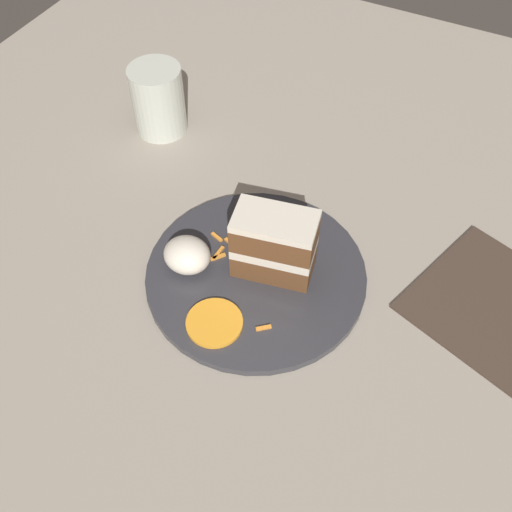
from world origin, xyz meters
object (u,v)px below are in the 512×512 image
(cake_slice, at_px, (274,244))
(cream_dollop, at_px, (187,255))
(orange_garnish, at_px, (214,323))
(plate, at_px, (256,275))
(drinking_glass, at_px, (159,104))

(cake_slice, distance_m, cream_dollop, 0.10)
(orange_garnish, bearing_deg, cream_dollop, -40.20)
(plate, relative_size, cake_slice, 2.60)
(orange_garnish, relative_size, drinking_glass, 0.64)
(plate, height_order, orange_garnish, orange_garnish)
(orange_garnish, height_order, drinking_glass, drinking_glass)
(orange_garnish, bearing_deg, plate, -95.47)
(cake_slice, xyz_separation_m, cream_dollop, (0.09, 0.04, -0.02))
(plate, height_order, drinking_glass, drinking_glass)
(plate, height_order, cream_dollop, cream_dollop)
(cream_dollop, height_order, orange_garnish, cream_dollop)
(drinking_glass, bearing_deg, cake_slice, 147.78)
(drinking_glass, bearing_deg, cream_dollop, 129.52)
(plate, distance_m, cake_slice, 0.05)
(drinking_glass, bearing_deg, orange_garnish, 132.07)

